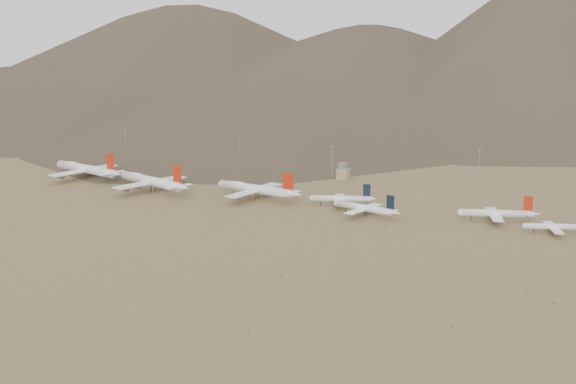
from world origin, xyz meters
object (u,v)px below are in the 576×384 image
at_px(widebody_east, 256,189).
at_px(narrowbody_b, 366,208).
at_px(narrowbody_a, 342,199).
at_px(widebody_centre, 152,181).
at_px(control_tower, 343,172).
at_px(widebody_west, 87,169).

height_order(widebody_east, narrowbody_b, widebody_east).
distance_m(widebody_east, narrowbody_a, 58.11).
xyz_separation_m(widebody_centre, control_tower, (103.39, 97.04, -2.17)).
distance_m(widebody_centre, widebody_east, 75.98).
distance_m(widebody_west, narrowbody_a, 203.28).
bearing_deg(widebody_west, narrowbody_a, 13.26).
bearing_deg(control_tower, widebody_east, -107.87).
bearing_deg(control_tower, widebody_west, -154.98).
xyz_separation_m(widebody_west, narrowbody_a, (203.25, 0.93, -3.08)).
relative_size(widebody_west, widebody_east, 1.10).
bearing_deg(narrowbody_b, control_tower, 131.09).
xyz_separation_m(widebody_west, narrowbody_b, (225.67, -18.23, -2.76)).
bearing_deg(widebody_centre, control_tower, 60.80).
height_order(narrowbody_b, control_tower, narrowbody_b).
bearing_deg(narrowbody_b, widebody_east, -175.25).
distance_m(widebody_east, control_tower, 91.48).
distance_m(narrowbody_a, narrowbody_b, 29.50).
xyz_separation_m(widebody_centre, widebody_east, (75.32, 9.99, -0.60)).
distance_m(narrowbody_a, control_tower, 85.42).
relative_size(widebody_west, widebody_centre, 1.04).
bearing_deg(widebody_west, narrowbody_b, 8.38).
bearing_deg(narrowbody_a, widebody_centre, 167.69).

